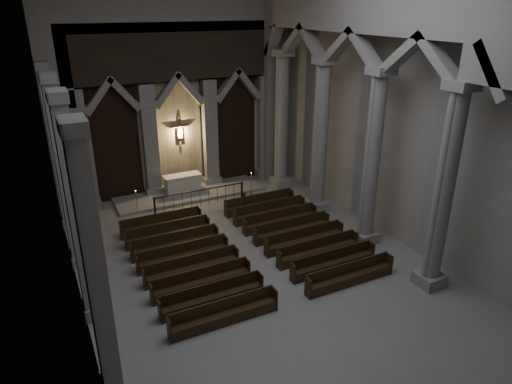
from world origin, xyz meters
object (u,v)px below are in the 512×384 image
(candle_stand_right, at_px, (251,189))
(worshipper, at_px, (245,202))
(altar, at_px, (183,184))
(altar_rail, at_px, (200,195))
(candle_stand_left, at_px, (137,206))
(pews, at_px, (246,249))

(candle_stand_right, bearing_deg, worshipper, -125.06)
(altar, bearing_deg, altar_rail, -81.11)
(candle_stand_left, distance_m, worshipper, 5.75)
(candle_stand_right, bearing_deg, altar_rail, -175.90)
(candle_stand_left, relative_size, worshipper, 1.17)
(candle_stand_right, distance_m, pews, 6.87)
(worshipper, bearing_deg, pews, -109.30)
(worshipper, bearing_deg, candle_stand_right, 60.29)
(candle_stand_right, relative_size, pews, 0.15)
(candle_stand_right, relative_size, worshipper, 1.28)
(altar, height_order, pews, altar)
(altar_rail, distance_m, candle_stand_right, 3.27)
(candle_stand_right, xyz_separation_m, pews, (-3.25, -6.05, -0.09))
(altar, relative_size, worshipper, 1.97)
(candle_stand_left, relative_size, candle_stand_right, 0.92)
(pews, bearing_deg, altar, 92.33)
(candle_stand_left, bearing_deg, worshipper, -25.91)
(candle_stand_right, bearing_deg, pews, -118.22)
(pews, bearing_deg, candle_stand_left, 116.29)
(candle_stand_left, distance_m, pews, 7.40)
(altar_rail, xyz_separation_m, worshipper, (1.89, -1.70, -0.13))
(pews, relative_size, worshipper, 8.66)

